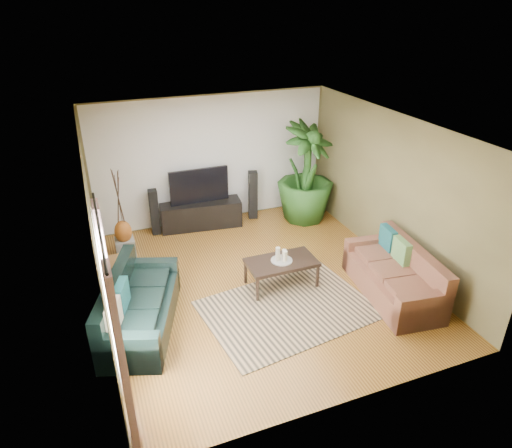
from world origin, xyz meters
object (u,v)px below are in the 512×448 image
television (199,186)px  speaker_left (155,212)px  sofa_left (141,303)px  sofa_right (393,272)px  potted_plant (306,173)px  side_table (118,272)px  vase (123,232)px  tv_stand (201,214)px  pedestal (125,247)px  speaker_right (253,195)px  coffee_table (281,273)px

television → speaker_left: size_ratio=1.28×
sofa_left → television: bearing=-10.3°
sofa_right → potted_plant: potted_plant is taller
sofa_left → side_table: bearing=28.8°
vase → side_table: (-0.23, -0.96, -0.27)m
tv_stand → speaker_left: speaker_left is taller
tv_stand → sofa_left: bearing=-113.1°
pedestal → potted_plant: bearing=3.2°
vase → sofa_right: bearing=-36.3°
sofa_left → speaker_left: speaker_left is taller
potted_plant → vase: (-3.86, -0.22, -0.56)m
potted_plant → pedestal: 3.97m
speaker_right → side_table: (-3.07, -1.65, -0.30)m
sofa_left → television: (1.67, 2.91, 0.50)m
speaker_left → sofa_left: bearing=-100.8°
sofa_left → tv_stand: 3.34m
potted_plant → sofa_right: bearing=-89.1°
sofa_left → coffee_table: size_ratio=1.72×
coffee_table → tv_stand: 2.72m
sofa_left → pedestal: bearing=19.1°
speaker_right → coffee_table: bearing=-85.0°
sofa_left → pedestal: size_ratio=5.79×
tv_stand → vase: 1.79m
coffee_table → television: (-0.69, 2.65, 0.69)m
television → speaker_left: television is taller
potted_plant → pedestal: (-3.86, -0.22, -0.89)m
potted_plant → speaker_left: bearing=171.5°
sofa_right → tv_stand: bearing=-140.3°
sofa_left → side_table: (-0.21, 1.27, -0.19)m
sofa_right → tv_stand: size_ratio=1.15×
sofa_right → pedestal: 4.86m
coffee_table → tv_stand: tv_stand is taller
pedestal → side_table: size_ratio=0.73×
coffee_table → side_table: size_ratio=2.47×
speaker_right → potted_plant: (1.02, -0.47, 0.53)m
sofa_left → tv_stand: size_ratio=1.19×
pedestal → vase: 0.33m
sofa_left → side_table: 1.30m
tv_stand → speaker_left: (-0.96, 0.03, 0.20)m
sofa_left → coffee_table: (2.36, 0.26, -0.19)m
tv_stand → vase: size_ratio=3.81×
television → coffee_table: bearing=-75.5°
television → potted_plant: size_ratio=0.58×
sofa_right → speaker_left: 4.80m
speaker_left → speaker_right: speaker_right is taller
speaker_right → vase: size_ratio=2.41×
speaker_right → vase: speaker_right is taller
tv_stand → speaker_left: size_ratio=1.74×
coffee_table → speaker_right: speaker_right is taller
sofa_right → vase: sofa_right is taller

